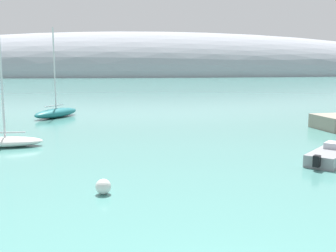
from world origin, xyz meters
TOP-DOWN VIEW (x-y plane):
  - distant_ridge at (14.59, 194.60)m, footprint 323.52×57.30m
  - sailboat_white_near_shore at (-11.68, 23.17)m, footprint 5.69×2.24m
  - sailboat_teal_mid_mooring at (-10.12, 40.36)m, footprint 5.50×6.84m
  - motorboat_grey_alongside_breakwater at (10.69, 15.39)m, footprint 4.91×4.92m
  - mooring_buoy_white at (-3.91, 10.43)m, footprint 0.77×0.77m

SIDE VIEW (x-z plane):
  - distant_ridge at x=14.59m, z-range -21.09..21.09m
  - mooring_buoy_white at x=-3.91m, z-range 0.00..0.77m
  - motorboat_grey_alongside_breakwater at x=10.69m, z-range -0.16..1.01m
  - sailboat_white_near_shore at x=-11.68m, z-range -3.79..4.74m
  - sailboat_teal_mid_mooring at x=-10.12m, z-range -4.58..5.82m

